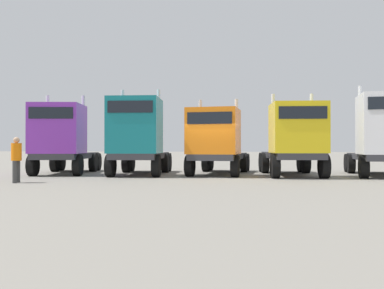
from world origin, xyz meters
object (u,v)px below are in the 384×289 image
at_px(semi_truck_teal, 138,136).
at_px(visitor_in_hivis, 16,156).
at_px(semi_truck_purple, 62,139).
at_px(semi_truck_white, 384,135).
at_px(semi_truck_orange, 217,141).
at_px(semi_truck_yellow, 294,139).

relative_size(semi_truck_teal, visitor_in_hivis, 3.30).
distance_m(semi_truck_purple, semi_truck_white, 15.98).
relative_size(semi_truck_purple, semi_truck_teal, 1.03).
distance_m(semi_truck_orange, visitor_in_hivis, 9.40).
distance_m(semi_truck_teal, visitor_in_hivis, 6.05).
height_order(semi_truck_teal, semi_truck_white, semi_truck_white).
bearing_deg(visitor_in_hivis, semi_truck_purple, 91.98).
bearing_deg(visitor_in_hivis, semi_truck_teal, 49.07).
relative_size(semi_truck_yellow, semi_truck_white, 1.01).
relative_size(semi_truck_yellow, visitor_in_hivis, 3.46).
height_order(semi_truck_orange, visitor_in_hivis, semi_truck_orange).
relative_size(semi_truck_orange, semi_truck_white, 1.04).
bearing_deg(visitor_in_hivis, semi_truck_orange, 33.14).
relative_size(semi_truck_purple, visitor_in_hivis, 3.40).
bearing_deg(semi_truck_white, semi_truck_purple, -83.77).
relative_size(semi_truck_purple, semi_truck_yellow, 0.98).
bearing_deg(semi_truck_orange, semi_truck_white, 93.19).
bearing_deg(visitor_in_hivis, semi_truck_white, 15.61).
bearing_deg(semi_truck_yellow, semi_truck_teal, -92.34).
xyz_separation_m(semi_truck_white, visitor_in_hivis, (-15.35, -5.81, -0.94)).
xyz_separation_m(semi_truck_purple, visitor_in_hivis, (0.61, -4.90, -0.80)).
relative_size(semi_truck_white, visitor_in_hivis, 3.43).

